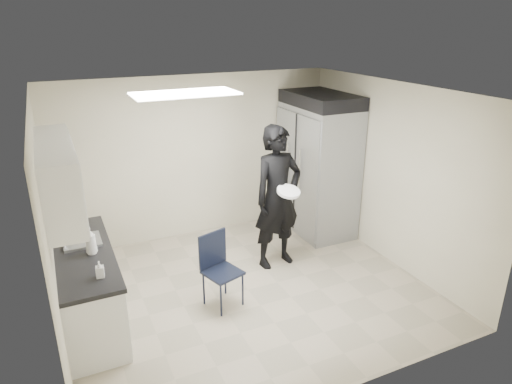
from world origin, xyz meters
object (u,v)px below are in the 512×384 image
folding_chair (223,273)px  lower_counter (88,289)px  commercial_fridge (318,170)px  man_tuxedo (278,198)px

folding_chair → lower_counter: bearing=148.7°
folding_chair → commercial_fridge: bearing=15.0°
folding_chair → man_tuxedo: (1.09, 0.67, 0.57)m
lower_counter → commercial_fridge: (3.78, 1.07, 0.62)m
folding_chair → man_tuxedo: 1.40m
folding_chair → man_tuxedo: size_ratio=0.44×
commercial_fridge → man_tuxedo: bearing=-145.8°
lower_counter → man_tuxedo: (2.63, 0.30, 0.60)m
commercial_fridge → man_tuxedo: 1.39m
commercial_fridge → man_tuxedo: size_ratio=1.02×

